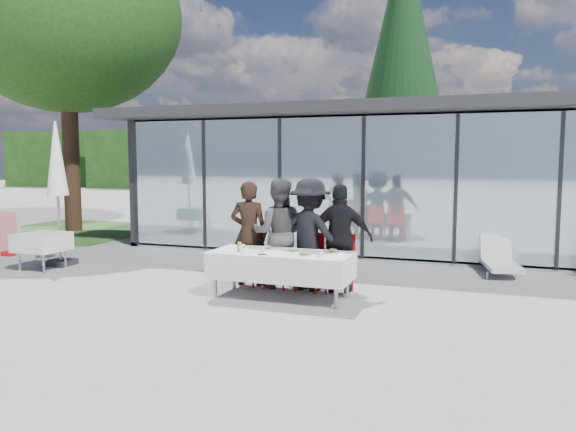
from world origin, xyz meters
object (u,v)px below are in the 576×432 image
Objects in this scene: dining_table at (281,265)px; lounger at (500,260)px; diner_chair_d at (341,260)px; spare_table_left at (42,242)px; diner_d at (341,238)px; plate_b at (267,248)px; diner_b at (278,233)px; plate_extra at (304,254)px; diner_chair_b at (279,256)px; deciduous_tree at (66,16)px; juice_bottle at (239,247)px; market_umbrella at (57,169)px; diner_chair_c at (310,258)px; plate_d at (333,251)px; plate_c at (294,250)px; diner_a at (249,233)px; folded_eyeglasses at (262,255)px; diner_c at (310,235)px; diner_chair_a at (250,255)px; conifer_tree at (402,55)px; plate_a at (241,246)px.

lounger is at bearing 44.93° from dining_table.
diner_chair_d is 6.17m from spare_table_left.
lounger is (2.55, 2.61, -0.65)m from diner_d.
dining_table is 9.20× the size of plate_b.
diner_b reaches higher than plate_extra.
deciduous_tree is (-8.70, 5.02, 5.94)m from diner_chair_b.
juice_bottle is (-0.33, -0.90, -0.12)m from diner_b.
plate_b is at bearing 45.70° from juice_bottle.
spare_table_left is 0.29× the size of market_umbrella.
deciduous_tree is (-8.71, 5.60, 5.71)m from plate_b.
dining_table is at bearing 99.39° from diner_b.
diner_chair_c is at bearing 180.00° from diner_chair_d.
diner_chair_b reaches higher than plate_d.
plate_c is at bearing -95.83° from diner_chair_c.
diner_a is 1.29m from folded_eyeglasses.
market_umbrella reaches higher than plate_d.
lounger is (3.66, 2.58, -0.28)m from diner_chair_b.
plate_c is 0.58m from folded_eyeglasses.
folded_eyeglasses is at bearing -165.63° from plate_extra.
diner_d is at bearing -1.41° from diner_chair_b.
diner_chair_b reaches higher than spare_table_left.
diner_a is (-0.87, 0.72, 0.39)m from dining_table.
diner_c reaches higher than diner_chair_d.
diner_a is at bearing -148.24° from lounger.
deciduous_tree is at bearing 147.26° from plate_b.
diner_chair_c is at bearing 84.17° from plate_c.
juice_bottle reaches higher than lounger.
diner_c reaches higher than diner_chair_b.
plate_b is (0.01, -0.58, 0.24)m from diner_chair_b.
spare_table_left is (-5.06, -0.15, 0.02)m from diner_chair_b.
plate_c is (1.06, -0.66, 0.24)m from diner_chair_a.
plate_d is 0.17× the size of lounger.
diner_chair_a is 1.00× the size of diner_chair_c.
diner_a is 0.18× the size of conifer_tree.
diner_c reaches higher than diner_b.
plate_b and plate_extra have the same top height.
plate_extra is at bearing 14.37° from folded_eyeglasses.
conifer_tree reaches higher than diner_chair_d.
diner_c reaches higher than dining_table.
diner_b is 0.71m from diner_chair_c.
plate_a is 1.76× the size of folded_eyeglasses.
diner_c reaches higher than plate_b.
diner_d is 6.24m from market_umbrella.
diner_d is at bearing -86.15° from conifer_tree.
plate_b is 0.03× the size of deciduous_tree.
conifer_tree reaches higher than spare_table_left.
diner_chair_a is (-0.87, 0.75, -0.00)m from dining_table.
diner_chair_c is 12.11m from deciduous_tree.
diner_c is 5.65m from spare_table_left.
dining_table is 12.25m from deciduous_tree.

